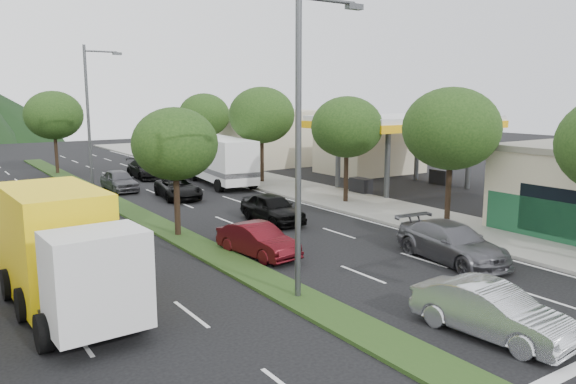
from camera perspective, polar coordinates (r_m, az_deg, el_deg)
sidewalk_right at (r=39.39m, az=1.77°, el=0.16°), size 5.00×90.00×0.15m
median at (r=36.60m, az=-17.21°, el=-1.04°), size 1.60×56.00×0.12m
gas_canopy at (r=40.85m, az=11.79°, el=6.76°), size 12.20×8.20×5.25m
bldg_right_far at (r=58.74m, az=-3.50°, el=5.81°), size 10.00×16.00×5.20m
tree_r_b at (r=28.94m, az=16.26°, el=6.19°), size 4.80×4.80×6.94m
tree_r_c at (r=34.63m, az=5.99°, el=6.57°), size 4.40×4.40×6.48m
tree_r_d at (r=42.76m, az=-2.69°, el=7.80°), size 5.00×5.00×7.17m
tree_r_e at (r=51.58m, az=-8.51°, el=7.72°), size 4.60×4.60×6.71m
tree_med_near at (r=26.65m, az=-11.41°, el=4.79°), size 4.00×4.00×6.02m
tree_med_far at (r=51.58m, az=-22.71°, el=7.20°), size 4.80×4.80×6.94m
streetlight_near at (r=17.89m, az=1.60°, el=6.34°), size 2.60×0.25×10.00m
streetlight_mid at (r=40.89m, az=-19.38°, el=7.73°), size 2.60×0.25×10.00m
sedan_silver at (r=16.92m, az=19.96°, el=-11.29°), size 2.03×4.66×1.49m
suv_maroon at (r=21.77m, az=-20.37°, el=-6.83°), size 2.52×4.92×1.33m
car_queue_a at (r=29.70m, az=-1.60°, el=-1.65°), size 1.91×4.56×1.54m
car_queue_b at (r=23.82m, az=16.32°, el=-4.93°), size 2.81×5.53×1.54m
car_queue_c at (r=23.59m, az=-3.08°, el=-4.90°), size 1.99×4.30×1.36m
car_queue_d at (r=37.37m, az=-11.10°, el=0.38°), size 2.85×5.09×1.35m
car_queue_e at (r=41.24m, az=-16.77°, el=1.13°), size 1.78×4.40×1.50m
car_queue_f at (r=47.11m, az=-14.23°, el=2.28°), size 2.26×5.21×1.49m
box_truck at (r=18.97m, az=-21.90°, el=-5.88°), size 3.22×7.68×3.74m
motorhome at (r=42.71m, az=-7.02°, el=3.29°), size 3.79×9.45×3.53m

